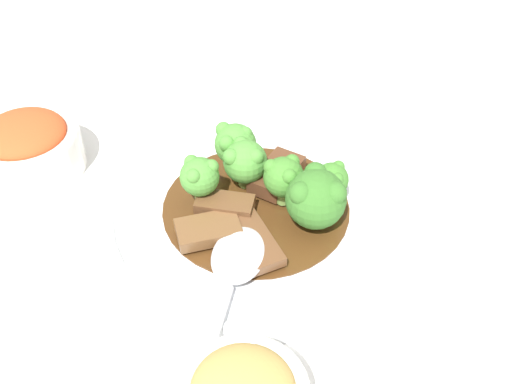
% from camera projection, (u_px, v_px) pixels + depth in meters
% --- Properties ---
extents(ground_plane, '(4.00, 4.00, 0.00)m').
position_uv_depth(ground_plane, '(256.00, 217.00, 0.59)').
color(ground_plane, white).
extents(main_plate, '(0.29, 0.29, 0.02)m').
position_uv_depth(main_plate, '(256.00, 210.00, 0.58)').
color(main_plate, white).
rests_on(main_plate, ground_plane).
extents(beef_strip_0, '(0.05, 0.06, 0.01)m').
position_uv_depth(beef_strip_0, '(225.00, 205.00, 0.56)').
color(beef_strip_0, brown).
rests_on(beef_strip_0, main_plate).
extents(beef_strip_1, '(0.07, 0.07, 0.02)m').
position_uv_depth(beef_strip_1, '(277.00, 174.00, 0.59)').
color(beef_strip_1, '#56331E').
rests_on(beef_strip_1, main_plate).
extents(beef_strip_2, '(0.07, 0.04, 0.01)m').
position_uv_depth(beef_strip_2, '(250.00, 242.00, 0.53)').
color(beef_strip_2, brown).
rests_on(beef_strip_2, main_plate).
extents(beef_strip_3, '(0.04, 0.06, 0.01)m').
position_uv_depth(beef_strip_3, '(208.00, 230.00, 0.54)').
color(beef_strip_3, brown).
rests_on(beef_strip_3, main_plate).
extents(broccoli_floret_0, '(0.04, 0.04, 0.05)m').
position_uv_depth(broccoli_floret_0, '(284.00, 177.00, 0.56)').
color(broccoli_floret_0, '#7FA84C').
rests_on(broccoli_floret_0, main_plate).
extents(broccoli_floret_1, '(0.04, 0.04, 0.05)m').
position_uv_depth(broccoli_floret_1, '(243.00, 161.00, 0.58)').
color(broccoli_floret_1, '#7FA84C').
rests_on(broccoli_floret_1, main_plate).
extents(broccoli_floret_2, '(0.04, 0.04, 0.05)m').
position_uv_depth(broccoli_floret_2, '(200.00, 176.00, 0.56)').
color(broccoli_floret_2, '#8EB756').
rests_on(broccoli_floret_2, main_plate).
extents(broccoli_floret_3, '(0.03, 0.03, 0.04)m').
position_uv_depth(broccoli_floret_3, '(332.00, 179.00, 0.56)').
color(broccoli_floret_3, '#7FA84C').
rests_on(broccoli_floret_3, main_plate).
extents(broccoli_floret_4, '(0.06, 0.06, 0.06)m').
position_uv_depth(broccoli_floret_4, '(316.00, 197.00, 0.54)').
color(broccoli_floret_4, '#8EB756').
rests_on(broccoli_floret_4, main_plate).
extents(broccoli_floret_5, '(0.04, 0.04, 0.05)m').
position_uv_depth(broccoli_floret_5, '(232.00, 144.00, 0.60)').
color(broccoli_floret_5, '#8EB756').
rests_on(broccoli_floret_5, main_plate).
extents(serving_spoon, '(0.21, 0.15, 0.01)m').
position_uv_depth(serving_spoon, '(234.00, 271.00, 0.51)').
color(serving_spoon, silver).
rests_on(serving_spoon, main_plate).
extents(side_bowl_kimchi, '(0.11, 0.11, 0.06)m').
position_uv_depth(side_bowl_kimchi, '(27.00, 146.00, 0.62)').
color(side_bowl_kimchi, white).
rests_on(side_bowl_kimchi, ground_plane).
extents(sauce_dish, '(0.08, 0.08, 0.01)m').
position_uv_depth(sauce_dish, '(404.00, 136.00, 0.67)').
color(sauce_dish, white).
rests_on(sauce_dish, ground_plane).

